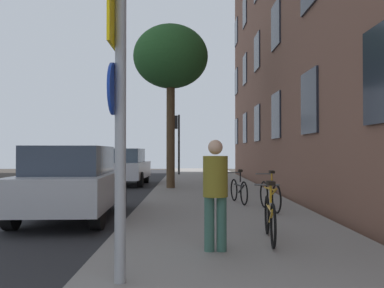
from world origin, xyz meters
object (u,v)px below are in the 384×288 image
object	(u,v)px
bicycle_2	(239,190)
car_1	(125,166)
bicycle_1	(270,195)
car_0	(73,182)
sign_post	(118,103)
traffic_light	(177,134)
pedestrian_0	(215,187)
tree_near	(171,58)
bicycle_0	(270,217)

from	to	relation	value
bicycle_2	car_1	distance (m)	8.58
bicycle_1	bicycle_2	distance (m)	1.53
car_0	bicycle_2	bearing A→B (deg)	26.39
sign_post	traffic_light	distance (m)	21.13
bicycle_1	pedestrian_0	world-z (taller)	pedestrian_0
traffic_light	bicycle_2	size ratio (longest dim) A/B	2.29
tree_near	car_1	world-z (taller)	tree_near
sign_post	bicycle_1	distance (m)	6.31
car_0	tree_near	bearing A→B (deg)	74.36
bicycle_0	car_1	bearing A→B (deg)	108.44
bicycle_0	traffic_light	bearing A→B (deg)	95.85
bicycle_2	car_1	bearing A→B (deg)	119.28
tree_near	traffic_light	bearing A→B (deg)	89.97
traffic_light	bicycle_1	size ratio (longest dim) A/B	2.16
bicycle_1	bicycle_2	bearing A→B (deg)	111.77
sign_post	bicycle_1	size ratio (longest dim) A/B	2.03
bicycle_2	car_1	world-z (taller)	car_1
tree_near	car_0	bearing A→B (deg)	-105.64
bicycle_1	car_1	distance (m)	10.10
traffic_light	bicycle_0	bearing A→B (deg)	-84.15
bicycle_0	bicycle_2	distance (m)	4.83
pedestrian_0	bicycle_0	bearing A→B (deg)	37.02
tree_near	car_1	size ratio (longest dim) A/B	1.57
bicycle_0	car_1	distance (m)	12.97
bicycle_1	traffic_light	bearing A→B (deg)	99.47
sign_post	car_1	size ratio (longest dim) A/B	0.85
bicycle_1	car_1	bearing A→B (deg)	118.14
bicycle_2	car_1	size ratio (longest dim) A/B	0.39
bicycle_2	pedestrian_0	world-z (taller)	pedestrian_0
traffic_light	car_0	world-z (taller)	traffic_light
traffic_light	pedestrian_0	distance (m)	19.80
tree_near	pedestrian_0	size ratio (longest dim) A/B	4.01
sign_post	bicycle_1	bearing A→B (deg)	63.93
bicycle_1	bicycle_2	world-z (taller)	bicycle_1
bicycle_2	tree_near	bearing A→B (deg)	113.03
traffic_light	bicycle_1	bearing A→B (deg)	-80.53
traffic_light	tree_near	xyz separation A→B (m)	(-0.01, -9.40, 2.51)
bicycle_0	sign_post	bearing A→B (deg)	-134.19
bicycle_2	pedestrian_0	xyz separation A→B (m)	(-0.98, -5.50, 0.54)
bicycle_1	bicycle_0	bearing A→B (deg)	-100.94
bicycle_0	bicycle_1	bearing A→B (deg)	79.06
tree_near	bicycle_0	bearing A→B (deg)	-78.53
bicycle_0	bicycle_1	distance (m)	3.47
bicycle_2	car_0	bearing A→B (deg)	-153.61
bicycle_1	bicycle_2	size ratio (longest dim) A/B	1.06
car_0	car_1	size ratio (longest dim) A/B	1.10
traffic_light	bicycle_0	distance (m)	19.25
pedestrian_0	sign_post	bearing A→B (deg)	-128.75
traffic_light	car_1	distance (m)	7.28
bicycle_2	car_1	xyz separation A→B (m)	(-4.19, 7.47, 0.37)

